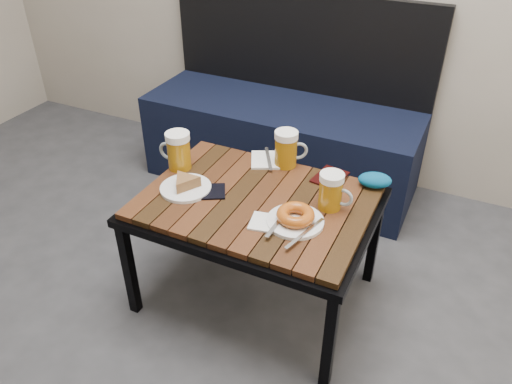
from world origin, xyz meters
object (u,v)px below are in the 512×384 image
at_px(knit_pouch, 375,180).
at_px(cafe_table, 256,208).
at_px(beer_mug_left, 178,150).
at_px(plate_bagel, 295,218).
at_px(passport_navy, 206,192).
at_px(plate_pie, 185,185).
at_px(beer_mug_right, 331,191).
at_px(beer_mug_centre, 287,149).
at_px(bench, 282,134).
at_px(passport_burgundy, 330,177).

bearing_deg(knit_pouch, cafe_table, -144.16).
height_order(beer_mug_left, plate_bagel, beer_mug_left).
bearing_deg(beer_mug_left, knit_pouch, -165.03).
bearing_deg(passport_navy, plate_pie, -107.79).
height_order(cafe_table, beer_mug_left, beer_mug_left).
relative_size(beer_mug_right, plate_bagel, 0.54).
height_order(beer_mug_centre, passport_navy, beer_mug_centre).
relative_size(plate_bagel, knit_pouch, 2.03).
relative_size(passport_navy, knit_pouch, 1.12).
bearing_deg(passport_navy, bench, 155.72).
distance_m(bench, cafe_table, 0.90).
relative_size(passport_navy, passport_burgundy, 0.98).
relative_size(beer_mug_centre, passport_burgundy, 1.04).
distance_m(beer_mug_left, plate_bagel, 0.56).
bearing_deg(knit_pouch, plate_bagel, -118.56).
relative_size(bench, passport_navy, 10.15).
distance_m(plate_bagel, knit_pouch, 0.38).
bearing_deg(beer_mug_centre, passport_burgundy, -38.08).
bearing_deg(plate_bagel, passport_navy, 175.26).
xyz_separation_m(passport_burgundy, knit_pouch, (0.17, 0.01, 0.02)).
distance_m(cafe_table, beer_mug_right, 0.29).
xyz_separation_m(cafe_table, knit_pouch, (0.36, 0.26, 0.07)).
bearing_deg(passport_burgundy, knit_pouch, 13.91).
distance_m(cafe_table, beer_mug_centre, 0.29).
bearing_deg(beer_mug_left, passport_navy, 149.18).
bearing_deg(passport_navy, knit_pouch, 90.43).
bearing_deg(knit_pouch, passport_burgundy, -174.88).
distance_m(bench, passport_burgundy, 0.78).
distance_m(bench, plate_bagel, 1.05).
bearing_deg(passport_burgundy, bench, 135.00).
bearing_deg(beer_mug_left, bench, -98.08).
xyz_separation_m(cafe_table, plate_bagel, (0.18, -0.07, 0.07)).
bearing_deg(beer_mug_left, passport_burgundy, -162.21).
distance_m(bench, passport_navy, 0.92).
bearing_deg(passport_burgundy, beer_mug_centre, -176.26).
bearing_deg(bench, beer_mug_left, -98.00).
bearing_deg(plate_pie, beer_mug_right, 13.27).
height_order(cafe_table, passport_burgundy, passport_burgundy).
relative_size(beer_mug_left, plate_pie, 0.80).
height_order(bench, plate_bagel, bench).
distance_m(beer_mug_centre, passport_burgundy, 0.20).
bearing_deg(beer_mug_left, plate_bagel, 165.59).
bearing_deg(knit_pouch, passport_navy, -150.72).
relative_size(beer_mug_centre, plate_pie, 0.78).
height_order(bench, passport_navy, bench).
bearing_deg(knit_pouch, plate_pie, -152.74).
height_order(plate_pie, passport_burgundy, plate_pie).
xyz_separation_m(bench, plate_pie, (-0.01, -0.91, 0.22)).
height_order(bench, passport_burgundy, bench).
relative_size(cafe_table, beer_mug_centre, 5.75).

